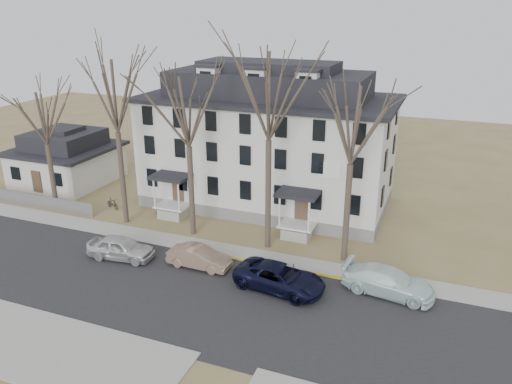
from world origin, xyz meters
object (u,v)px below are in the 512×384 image
at_px(small_house, 67,159).
at_px(bicycle_left, 165,212).
at_px(car_white, 388,282).
at_px(car_silver, 121,248).
at_px(boarding_house, 268,142).
at_px(car_navy, 280,278).
at_px(tree_bungalow, 43,114).
at_px(tree_mid_left, 187,107).
at_px(car_tan, 199,258).
at_px(tree_center, 269,90).
at_px(tree_mid_right, 353,120).
at_px(bicycle_right, 113,204).
at_px(tree_far_left, 114,91).

height_order(small_house, bicycle_left, small_house).
bearing_deg(car_white, car_silver, 103.75).
xyz_separation_m(small_house, bicycle_left, (13.46, -4.33, -1.81)).
xyz_separation_m(boarding_house, bicycle_left, (-6.54, -6.28, -4.94)).
bearing_deg(car_white, car_navy, 114.17).
xyz_separation_m(boarding_house, tree_bungalow, (-16.00, -8.15, 2.74)).
bearing_deg(tree_mid_left, car_tan, -57.49).
distance_m(small_house, tree_mid_left, 19.53).
height_order(small_house, car_white, small_house).
xyz_separation_m(tree_mid_left, tree_center, (6.00, 0.00, 1.48)).
distance_m(car_silver, car_white, 17.57).
xyz_separation_m(small_house, car_white, (31.82, -9.49, -1.46)).
height_order(tree_mid_right, car_silver, tree_mid_right).
bearing_deg(car_tan, tree_center, -34.62).
distance_m(car_silver, car_navy, 11.30).
bearing_deg(tree_center, tree_mid_left, 180.00).
bearing_deg(bicycle_right, tree_far_left, -105.65).
xyz_separation_m(car_silver, car_white, (17.45, 2.06, 0.01)).
xyz_separation_m(tree_center, car_white, (8.82, -3.29, -10.29)).
bearing_deg(tree_center, bicycle_left, 168.90).
xyz_separation_m(tree_mid_left, bicycle_left, (-3.54, 1.87, -9.17)).
bearing_deg(tree_center, boarding_house, 110.20).
relative_size(boarding_house, bicycle_right, 13.70).
relative_size(tree_mid_right, car_navy, 2.29).
bearing_deg(bicycle_left, tree_center, -107.47).
bearing_deg(bicycle_left, tree_bungalow, 94.81).
bearing_deg(car_tan, bicycle_right, 61.43).
relative_size(tree_center, car_white, 2.70).
bearing_deg(tree_far_left, bicycle_left, 37.26).
height_order(small_house, tree_mid_left, tree_mid_left).
relative_size(tree_far_left, bicycle_left, 8.25).
bearing_deg(tree_center, tree_far_left, 180.00).
xyz_separation_m(small_house, bicycle_right, (8.34, -4.36, -1.79)).
relative_size(tree_far_left, tree_mid_left, 1.08).
xyz_separation_m(small_house, tree_mid_right, (28.50, -6.20, 7.35)).
distance_m(small_house, tree_mid_right, 30.08).
xyz_separation_m(small_house, car_tan, (19.87, -10.70, -1.55)).
xyz_separation_m(tree_bungalow, car_white, (27.82, -3.29, -7.33)).
bearing_deg(bicycle_left, tree_mid_left, -124.23).
bearing_deg(tree_far_left, car_silver, -57.83).
xyz_separation_m(small_house, tree_mid_left, (17.00, -6.20, 7.35)).
height_order(tree_mid_left, car_navy, tree_mid_left).
xyz_separation_m(tree_mid_left, car_navy, (8.66, -5.19, -8.83)).
relative_size(tree_bungalow, car_silver, 2.36).
xyz_separation_m(tree_far_left, car_white, (20.82, -3.29, -9.55)).
height_order(tree_center, bicycle_right, tree_center).
distance_m(boarding_house, car_tan, 13.49).
distance_m(boarding_house, tree_mid_right, 12.51).
relative_size(tree_mid_left, car_tan, 3.01).
height_order(tree_mid_left, car_silver, tree_mid_left).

